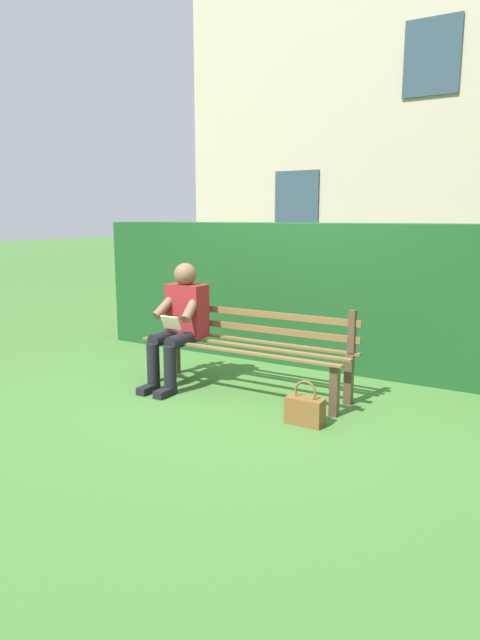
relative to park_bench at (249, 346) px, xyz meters
name	(u,v)px	position (x,y,z in m)	size (l,w,h in m)	color
ground	(245,392)	(0.00, 0.07, -0.43)	(60.00, 60.00, 0.00)	#3D6B2D
park_bench	(249,346)	(0.00, 0.00, 0.00)	(2.05, 0.50, 0.84)	#4C3828
person_seated	(180,321)	(0.68, 0.17, 0.20)	(0.44, 0.73, 1.19)	maroon
hedge_backdrop	(351,292)	(-0.50, -1.36, 0.39)	(6.08, 0.87, 1.68)	#19471E
building_facade	(445,122)	(-0.33, -6.79, 2.94)	(9.42, 2.82, 6.73)	#BCAD93
handbag	(305,410)	(-0.81, 0.53, -0.31)	(0.30, 0.14, 0.36)	brown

